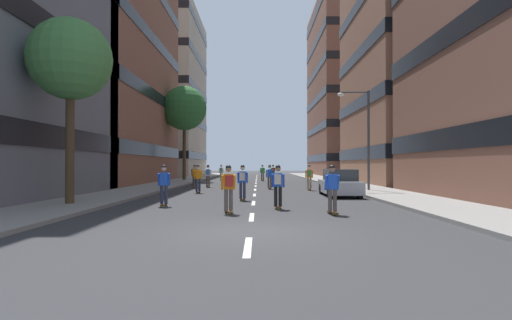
# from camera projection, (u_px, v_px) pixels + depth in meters

# --- Properties ---
(ground_plane) EXTENTS (161.16, 161.16, 0.00)m
(ground_plane) POSITION_uv_depth(u_px,v_px,m) (256.00, 184.00, 37.68)
(ground_plane) COLOR #333335
(sidewalk_left) EXTENTS (3.55, 73.86, 0.14)m
(sidewalk_left) POSITION_uv_depth(u_px,v_px,m) (179.00, 182.00, 41.08)
(sidewalk_left) COLOR gray
(sidewalk_left) RESTS_ON ground_plane
(sidewalk_right) EXTENTS (3.55, 73.86, 0.14)m
(sidewalk_right) POSITION_uv_depth(u_px,v_px,m) (333.00, 182.00, 40.99)
(sidewalk_right) COLOR gray
(sidewalk_right) RESTS_ON ground_plane
(lane_markings) EXTENTS (0.16, 62.20, 0.01)m
(lane_markings) POSITION_uv_depth(u_px,v_px,m) (256.00, 183.00, 38.82)
(lane_markings) COLOR silver
(lane_markings) RESTS_ON ground_plane
(building_left_mid) EXTENTS (13.78, 22.80, 31.22)m
(building_left_mid) POSITION_uv_depth(u_px,v_px,m) (82.00, 18.00, 38.36)
(building_left_mid) COLOR brown
(building_left_mid) RESTS_ON ground_plane
(building_left_far) EXTENTS (13.78, 19.61, 26.59)m
(building_left_far) POSITION_uv_depth(u_px,v_px,m) (157.00, 94.00, 66.84)
(building_left_far) COLOR #BCB29E
(building_left_far) RESTS_ON ground_plane
(building_right_mid) EXTENTS (13.78, 16.77, 27.92)m
(building_right_mid) POSITION_uv_depth(u_px,v_px,m) (430.00, 34.00, 38.16)
(building_right_mid) COLOR #9E6B51
(building_right_mid) RESTS_ON ground_plane
(building_right_far) EXTENTS (13.78, 22.21, 28.17)m
(building_right_far) POSITION_uv_depth(u_px,v_px,m) (357.00, 89.00, 66.66)
(building_right_far) COLOR brown
(building_right_far) RESTS_ON ground_plane
(parked_car_near) EXTENTS (1.82, 4.40, 1.52)m
(parked_car_near) POSITION_uv_depth(u_px,v_px,m) (340.00, 184.00, 22.98)
(parked_car_near) COLOR #B2B7BF
(parked_car_near) RESTS_ON ground_plane
(street_tree_near) EXTENTS (3.47, 3.47, 7.90)m
(street_tree_near) POSITION_uv_depth(u_px,v_px,m) (70.00, 60.00, 17.34)
(street_tree_near) COLOR #4C3823
(street_tree_near) RESTS_ON sidewalk_left
(street_tree_mid) EXTENTS (4.81, 4.81, 10.18)m
(street_tree_mid) POSITION_uv_depth(u_px,v_px,m) (184.00, 108.00, 44.04)
(street_tree_mid) COLOR #4C3823
(street_tree_mid) RESTS_ON sidewalk_left
(streetlamp_right) EXTENTS (2.13, 0.30, 6.50)m
(streetlamp_right) POSITION_uv_depth(u_px,v_px,m) (363.00, 129.00, 26.61)
(streetlamp_right) COLOR #3F3F44
(streetlamp_right) RESTS_ON sidewalk_right
(skater_0) EXTENTS (0.55, 0.92, 1.78)m
(skater_0) POSITION_uv_depth(u_px,v_px,m) (332.00, 187.00, 14.57)
(skater_0) COLOR brown
(skater_0) RESTS_ON ground_plane
(skater_1) EXTENTS (0.57, 0.92, 1.78)m
(skater_1) POSITION_uv_depth(u_px,v_px,m) (198.00, 177.00, 25.46)
(skater_1) COLOR brown
(skater_1) RESTS_ON ground_plane
(skater_2) EXTENTS (0.55, 0.92, 1.78)m
(skater_2) POSITION_uv_depth(u_px,v_px,m) (221.00, 171.00, 45.86)
(skater_2) COLOR brown
(skater_2) RESTS_ON ground_plane
(skater_3) EXTENTS (0.55, 0.91, 1.78)m
(skater_3) POSITION_uv_depth(u_px,v_px,m) (309.00, 176.00, 28.15)
(skater_3) COLOR brown
(skater_3) RESTS_ON ground_plane
(skater_4) EXTENTS (0.54, 0.91, 1.78)m
(skater_4) POSITION_uv_depth(u_px,v_px,m) (164.00, 183.00, 17.45)
(skater_4) COLOR brown
(skater_4) RESTS_ON ground_plane
(skater_5) EXTENTS (0.54, 0.91, 1.78)m
(skater_5) POSITION_uv_depth(u_px,v_px,m) (242.00, 180.00, 20.21)
(skater_5) COLOR brown
(skater_5) RESTS_ON ground_plane
(skater_6) EXTENTS (0.54, 0.91, 1.78)m
(skater_6) POSITION_uv_depth(u_px,v_px,m) (262.00, 172.00, 44.26)
(skater_6) COLOR brown
(skater_6) RESTS_ON ground_plane
(skater_7) EXTENTS (0.53, 0.90, 1.78)m
(skater_7) POSITION_uv_depth(u_px,v_px,m) (270.00, 176.00, 29.55)
(skater_7) COLOR brown
(skater_7) RESTS_ON ground_plane
(skater_8) EXTENTS (0.54, 0.91, 1.78)m
(skater_8) POSITION_uv_depth(u_px,v_px,m) (208.00, 174.00, 31.98)
(skater_8) COLOR brown
(skater_8) RESTS_ON ground_plane
(skater_9) EXTENTS (0.55, 0.92, 1.78)m
(skater_9) POSITION_uv_depth(u_px,v_px,m) (195.00, 175.00, 30.69)
(skater_9) COLOR brown
(skater_9) RESTS_ON ground_plane
(skater_10) EXTENTS (0.55, 0.92, 1.78)m
(skater_10) POSITION_uv_depth(u_px,v_px,m) (278.00, 184.00, 16.37)
(skater_10) COLOR brown
(skater_10) RESTS_ON ground_plane
(skater_11) EXTENTS (0.54, 0.91, 1.78)m
(skater_11) POSITION_uv_depth(u_px,v_px,m) (194.00, 174.00, 32.88)
(skater_11) COLOR brown
(skater_11) RESTS_ON ground_plane
(skater_12) EXTENTS (0.57, 0.92, 1.78)m
(skater_12) POSITION_uv_depth(u_px,v_px,m) (229.00, 186.00, 14.81)
(skater_12) COLOR brown
(skater_12) RESTS_ON ground_plane
(skater_13) EXTENTS (0.57, 0.92, 1.78)m
(skater_13) POSITION_uv_depth(u_px,v_px,m) (273.00, 172.00, 45.25)
(skater_13) COLOR brown
(skater_13) RESTS_ON ground_plane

